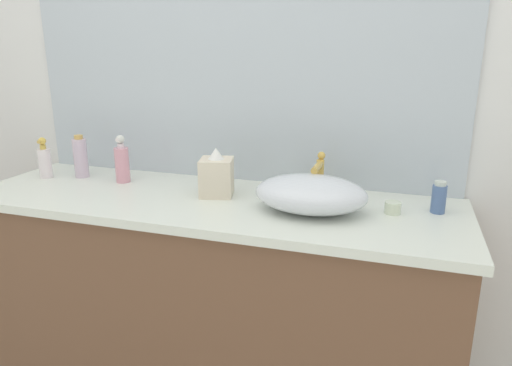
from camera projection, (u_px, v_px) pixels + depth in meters
name	position (u px, v px, depth m)	size (l,w,h in m)	color
bathroom_wall_rear	(248.00, 63.00, 1.82)	(6.00, 0.06, 2.60)	silver
vanity_counter	(211.00, 302.00, 1.78)	(1.78, 0.56, 0.84)	brown
wall_mirror_panel	(234.00, 60.00, 1.79)	(1.74, 0.01, 0.94)	#B2BCC6
sink_basin	(311.00, 194.00, 1.52)	(0.37, 0.26, 0.12)	silver
faucet	(319.00, 172.00, 1.64)	(0.03, 0.15, 0.16)	gold
soap_dispenser	(122.00, 162.00, 1.85)	(0.06, 0.06, 0.19)	pink
lotion_bottle	(81.00, 157.00, 1.93)	(0.06, 0.06, 0.18)	silver
perfume_bottle	(439.00, 198.00, 1.51)	(0.05, 0.05, 0.11)	#4C6799
spray_can	(45.00, 161.00, 1.92)	(0.05, 0.05, 0.17)	white
tissue_box	(217.00, 175.00, 1.68)	(0.14, 0.14, 0.18)	beige
candle_jar	(393.00, 208.00, 1.51)	(0.05, 0.05, 0.04)	silver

